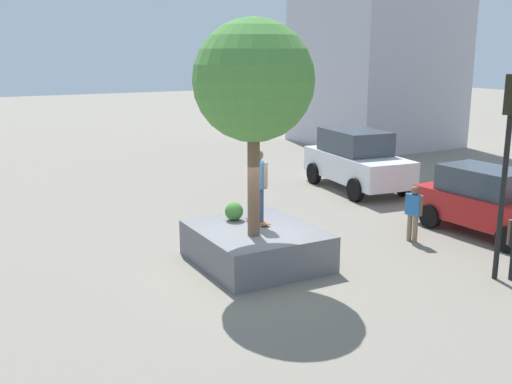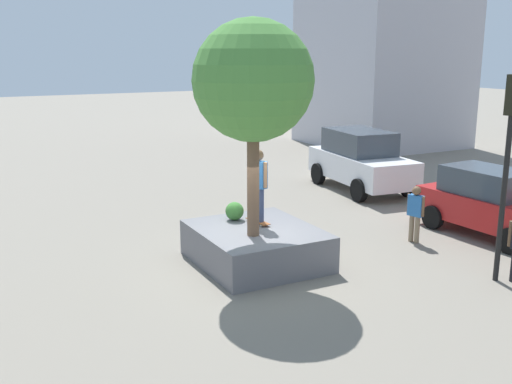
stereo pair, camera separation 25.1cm
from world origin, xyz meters
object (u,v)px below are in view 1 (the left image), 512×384
Objects in this scene: planter_ledge at (256,246)px; bystander_watching at (414,209)px; plaza_tree at (254,81)px; traffic_light_corner at (508,143)px; skateboarder at (258,180)px; sedan_parked at (487,201)px; skateboard at (258,221)px; police_car at (357,160)px.

bystander_watching is at bearing 83.02° from planter_ledge.
planter_ledge is at bearing 145.60° from plaza_tree.
traffic_light_corner is (3.51, 4.26, 2.67)m from planter_ledge.
planter_ledge is 2.01× the size of bystander_watching.
bystander_watching is at bearing 78.30° from skateboarder.
planter_ledge is 6.87m from sedan_parked.
sedan_parked is (1.36, 6.55, -1.02)m from skateboarder.
traffic_light_corner is (3.06, 4.57, -1.28)m from plaza_tree.
police_car is at bearing 125.27° from skateboard.
bystander_watching is (0.89, 4.29, -0.04)m from skateboard.
sedan_parked is at bearing 78.15° from bystander_watching.
traffic_light_corner reaches higher than bystander_watching.
plaza_tree is at bearing -34.37° from skateboarder.
plaza_tree is at bearing -91.21° from bystander_watching.
plaza_tree reaches higher than planter_ledge.
sedan_parked is at bearing 81.38° from planter_ledge.
plaza_tree is 3.17× the size of bystander_watching.
skateboard is (-0.79, 0.54, -3.45)m from plaza_tree.
skateboarder is 0.39× the size of traffic_light_corner.
traffic_light_corner is (2.48, -2.51, 2.15)m from sedan_parked.
police_car reaches higher than sedan_parked.
traffic_light_corner is at bearing -17.85° from police_car.
skateboard is 0.18× the size of traffic_light_corner.
skateboarder is 0.43× the size of sedan_parked.
police_car reaches higher than planter_ledge.
police_car is at bearing 126.20° from planter_ledge.
sedan_parked is (6.19, -0.28, -0.16)m from police_car.
bystander_watching is at bearing 88.79° from plaza_tree.
sedan_parked reaches higher than planter_ledge.
plaza_tree is at bearing -34.37° from skateboard.
sedan_parked is (1.03, 6.78, 0.52)m from planter_ledge.
skateboarder is at bearing -90.00° from skateboard.
bystander_watching is (-0.47, -2.26, -0.06)m from sedan_parked.
sedan_parked is (0.58, 7.09, -3.43)m from plaza_tree.
sedan_parked is at bearing 78.25° from skateboard.
traffic_light_corner is (3.84, 4.03, 1.13)m from skateboarder.
skateboarder is (0.00, -0.00, 1.04)m from skateboard.
sedan_parked is 2.31m from bystander_watching.
planter_ledge is 3.98m from plaza_tree.
traffic_light_corner is at bearing -4.89° from bystander_watching.
bystander_watching is at bearing -23.95° from police_car.
planter_ledge is at bearing -96.98° from bystander_watching.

